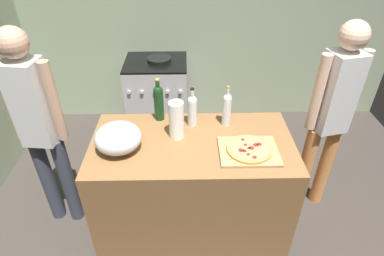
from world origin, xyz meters
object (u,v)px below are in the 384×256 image
at_px(stove, 158,97).
at_px(person_in_stripes, 39,124).
at_px(mixing_bowl, 118,138).
at_px(person_in_red, 331,113).
at_px(paper_towel_roll, 176,120).
at_px(wine_bottle_dark, 159,101).
at_px(wine_bottle_green, 192,109).
at_px(pizza, 249,149).
at_px(wine_bottle_clear, 227,108).

xyz_separation_m(stove, person_in_stripes, (-0.73, -1.33, 0.53)).
bearing_deg(mixing_bowl, person_in_red, 11.19).
bearing_deg(mixing_bowl, stove, 84.96).
xyz_separation_m(mixing_bowl, person_in_stripes, (-0.60, 0.19, -0.01)).
distance_m(mixing_bowl, paper_towel_roll, 0.42).
relative_size(mixing_bowl, paper_towel_roll, 1.11).
relative_size(paper_towel_roll, person_in_stripes, 0.17).
height_order(paper_towel_roll, wine_bottle_dark, wine_bottle_dark).
xyz_separation_m(wine_bottle_dark, person_in_stripes, (-0.85, -0.19, -0.07)).
relative_size(wine_bottle_green, person_in_stripes, 0.18).
relative_size(wine_bottle_green, wine_bottle_dark, 0.90).
relative_size(pizza, person_in_red, 0.18).
bearing_deg(wine_bottle_clear, mixing_bowl, -158.98).
relative_size(wine_bottle_green, wine_bottle_clear, 0.96).
bearing_deg(pizza, mixing_bowl, 176.40).
xyz_separation_m(mixing_bowl, wine_bottle_clear, (0.76, 0.29, 0.05)).
xyz_separation_m(wine_bottle_green, wine_bottle_dark, (-0.25, 0.08, 0.02)).
bearing_deg(person_in_stripes, mixing_bowl, -17.34).
distance_m(wine_bottle_green, stove, 1.40).
xyz_separation_m(pizza, wine_bottle_dark, (-0.63, 0.43, 0.13)).
bearing_deg(wine_bottle_dark, mixing_bowl, -123.67).
bearing_deg(wine_bottle_dark, person_in_red, -2.95).
relative_size(wine_bottle_clear, person_in_red, 0.19).
xyz_separation_m(wine_bottle_clear, wine_bottle_dark, (-0.51, 0.08, 0.02)).
xyz_separation_m(pizza, person_in_red, (0.68, 0.36, 0.05)).
bearing_deg(stove, paper_towel_roll, -79.40).
bearing_deg(wine_bottle_dark, paper_towel_roll, -59.37).
height_order(mixing_bowl, wine_bottle_clear, wine_bottle_clear).
relative_size(wine_bottle_green, stove, 0.34).
xyz_separation_m(paper_towel_roll, person_in_stripes, (-0.99, 0.04, -0.05)).
relative_size(pizza, person_in_stripes, 0.18).
distance_m(mixing_bowl, wine_bottle_dark, 0.46).
height_order(mixing_bowl, wine_bottle_dark, wine_bottle_dark).
distance_m(wine_bottle_clear, stove, 1.49).
xyz_separation_m(pizza, paper_towel_roll, (-0.49, 0.20, 0.11)).
relative_size(paper_towel_roll, wine_bottle_dark, 0.83).
xyz_separation_m(pizza, wine_bottle_green, (-0.37, 0.35, 0.11)).
bearing_deg(wine_bottle_clear, wine_bottle_green, 179.92).
height_order(paper_towel_roll, wine_bottle_green, wine_bottle_green).
relative_size(wine_bottle_green, person_in_red, 0.19).
relative_size(mixing_bowl, wine_bottle_green, 1.02).
xyz_separation_m(mixing_bowl, person_in_red, (1.56, 0.31, -0.02)).
bearing_deg(wine_bottle_green, mixing_bowl, -149.89).
distance_m(wine_bottle_green, person_in_stripes, 1.11).
relative_size(wine_bottle_clear, wine_bottle_dark, 0.94).
bearing_deg(person_in_stripes, paper_towel_roll, -2.52).
height_order(stove, person_in_red, person_in_red).
bearing_deg(paper_towel_roll, person_in_red, 8.04).
height_order(pizza, wine_bottle_clear, wine_bottle_clear).
distance_m(wine_bottle_clear, wine_bottle_dark, 0.52).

